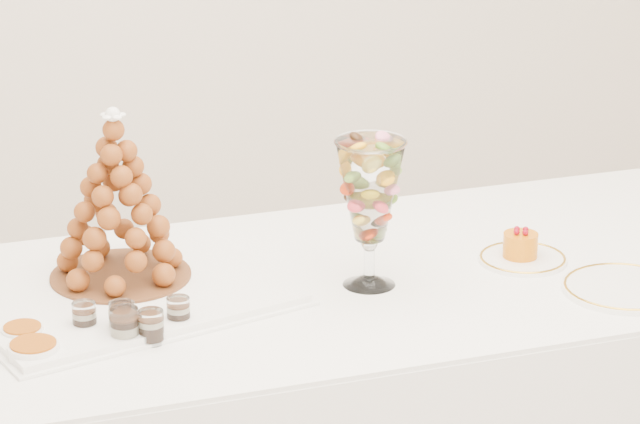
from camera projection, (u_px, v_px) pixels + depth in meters
name	position (u px, v px, depth m)	size (l,w,h in m)	color
lace_tray	(123.00, 294.00, 3.15)	(0.63, 0.47, 0.02)	white
macaron_vase	(370.00, 193.00, 3.15)	(0.15, 0.15, 0.32)	white
cake_plate	(523.00, 259.00, 3.35)	(0.20, 0.20, 0.01)	white
spare_plate	(624.00, 289.00, 3.19)	(0.26, 0.26, 0.01)	white
verrine_a	(84.00, 318.00, 2.98)	(0.05, 0.05, 0.06)	white
verrine_b	(122.00, 320.00, 2.97)	(0.05, 0.05, 0.07)	white
verrine_c	(178.00, 313.00, 3.01)	(0.05, 0.05, 0.06)	white
verrine_d	(125.00, 327.00, 2.93)	(0.06, 0.06, 0.08)	white
verrine_e	(151.00, 327.00, 2.94)	(0.05, 0.05, 0.07)	white
ramekin_back	(23.00, 334.00, 2.96)	(0.08, 0.08, 0.03)	white
ramekin_front	(34.00, 352.00, 2.88)	(0.10, 0.10, 0.03)	white
croquembouche	(117.00, 196.00, 3.15)	(0.30, 0.30, 0.37)	brown
mousse_cake	(520.00, 245.00, 3.34)	(0.08, 0.08, 0.07)	orange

